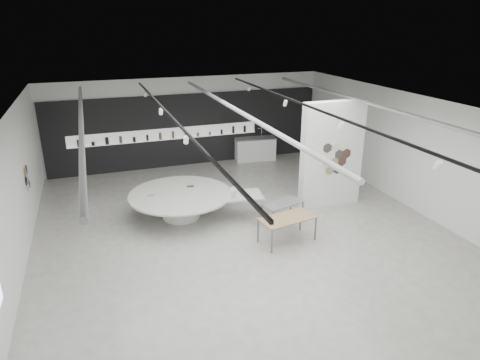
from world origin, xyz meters
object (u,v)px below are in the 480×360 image
object	(u,v)px
display_island	(183,202)
kitchen_counter	(255,149)
sample_table_wood	(287,219)
partition_column	(332,155)
sample_table_stone	(283,204)

from	to	relation	value
display_island	kitchen_counter	bearing A→B (deg)	56.51
sample_table_wood	display_island	bearing A→B (deg)	133.87
partition_column	display_island	bearing A→B (deg)	172.42
partition_column	sample_table_stone	xyz separation A→B (m)	(-2.09, -0.72, -1.19)
display_island	sample_table_wood	distance (m)	3.58
display_island	sample_table_stone	size ratio (longest dim) A/B	3.12
sample_table_wood	kitchen_counter	bearing A→B (deg)	75.44
display_island	partition_column	bearing A→B (deg)	1.21
partition_column	kitchen_counter	distance (m)	5.68
kitchen_counter	partition_column	bearing A→B (deg)	-77.52
sample_table_stone	display_island	bearing A→B (deg)	154.35
display_island	kitchen_counter	distance (m)	6.54
sample_table_stone	kitchen_counter	distance (m)	6.41
display_island	sample_table_stone	bearing A→B (deg)	-16.86
sample_table_wood	partition_column	bearing A→B (deg)	37.39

